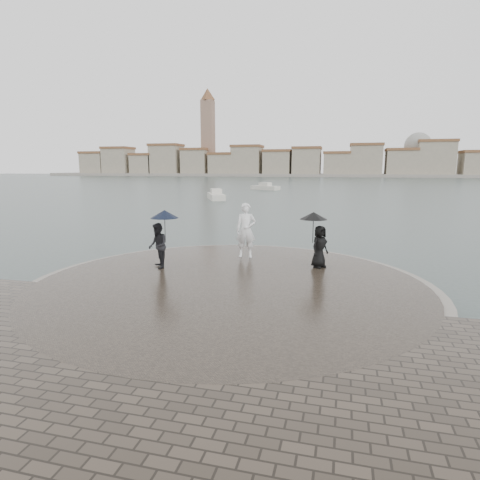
# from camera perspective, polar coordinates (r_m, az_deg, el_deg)

# --- Properties ---
(ground) EXTENTS (400.00, 400.00, 0.00)m
(ground) POSITION_cam_1_polar(r_m,az_deg,el_deg) (9.47, -7.51, -13.81)
(ground) COLOR #2B3835
(ground) RESTS_ON ground
(kerb_ring) EXTENTS (12.50, 12.50, 0.32)m
(kerb_ring) POSITION_cam_1_polar(r_m,az_deg,el_deg) (12.51, -1.50, -6.86)
(kerb_ring) COLOR gray
(kerb_ring) RESTS_ON ground
(quay_tip) EXTENTS (11.90, 11.90, 0.36)m
(quay_tip) POSITION_cam_1_polar(r_m,az_deg,el_deg) (12.51, -1.50, -6.77)
(quay_tip) COLOR #2D261E
(quay_tip) RESTS_ON ground
(statue) EXTENTS (0.85, 0.62, 2.13)m
(statue) POSITION_cam_1_polar(r_m,az_deg,el_deg) (15.65, 0.85, 1.40)
(statue) COLOR white
(statue) RESTS_ON quay_tip
(visitor_left) EXTENTS (1.21, 1.09, 2.04)m
(visitor_left) POSITION_cam_1_polar(r_m,az_deg,el_deg) (14.22, -11.37, 0.41)
(visitor_left) COLOR black
(visitor_left) RESTS_ON quay_tip
(visitor_right) EXTENTS (1.15, 1.03, 1.95)m
(visitor_right) POSITION_cam_1_polar(r_m,az_deg,el_deg) (14.32, 10.97, 0.51)
(visitor_right) COLOR black
(visitor_right) RESTS_ON quay_tip
(far_skyline) EXTENTS (260.00, 20.00, 37.00)m
(far_skyline) POSITION_cam_1_polar(r_m,az_deg,el_deg) (168.98, 11.45, 10.71)
(far_skyline) COLOR gray
(far_skyline) RESTS_ON ground
(boats) EXTENTS (39.77, 27.87, 1.50)m
(boats) POSITION_cam_1_polar(r_m,az_deg,el_deg) (53.45, 11.73, 6.38)
(boats) COLOR beige
(boats) RESTS_ON ground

